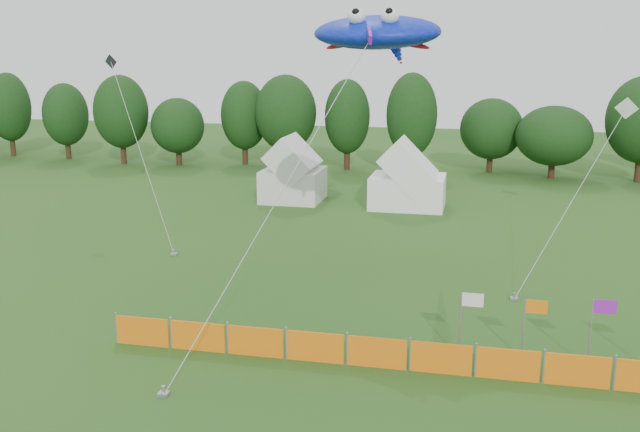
% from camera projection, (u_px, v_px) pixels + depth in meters
% --- Properties ---
extents(treeline, '(104.57, 8.78, 8.36)m').
position_uv_depth(treeline, '(445.00, 122.00, 57.09)').
color(treeline, '#382314').
rests_on(treeline, ground).
extents(tent_left, '(3.93, 3.93, 3.47)m').
position_uv_depth(tent_left, '(293.00, 175.00, 47.28)').
color(tent_left, silver).
rests_on(tent_left, ground).
extents(tent_right, '(4.73, 3.79, 3.34)m').
position_uv_depth(tent_right, '(408.00, 181.00, 45.22)').
color(tent_right, white).
rests_on(tent_right, ground).
extents(barrier_fence, '(17.90, 0.06, 1.00)m').
position_uv_depth(barrier_fence, '(377.00, 353.00, 22.42)').
color(barrier_fence, orange).
rests_on(barrier_fence, ground).
extents(flag_row, '(10.73, 0.63, 2.28)m').
position_uv_depth(flag_row, '(631.00, 327.00, 21.89)').
color(flag_row, gray).
rests_on(flag_row, ground).
extents(stingray_kite, '(7.24, 18.83, 11.44)m').
position_uv_depth(stingray_kite, '(379.00, 33.00, 28.95)').
color(stingray_kite, '#0F28E1').
rests_on(stingray_kite, ground).
extents(small_kite_white, '(6.28, 11.15, 7.50)m').
position_uv_depth(small_kite_white, '(596.00, 159.00, 33.81)').
color(small_kite_white, white).
rests_on(small_kite_white, ground).
extents(small_kite_dark, '(6.78, 6.65, 9.60)m').
position_uv_depth(small_kite_dark, '(136.00, 137.00, 37.94)').
color(small_kite_dark, black).
rests_on(small_kite_dark, ground).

